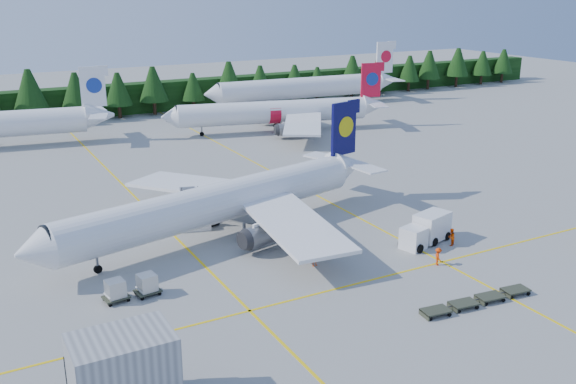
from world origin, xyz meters
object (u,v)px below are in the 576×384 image
service_truck (426,230)px  airstairs (192,221)px  airliner_red (270,113)px  airliner_navy (210,206)px

service_truck → airstairs: bearing=125.7°
service_truck → airliner_red: bearing=63.9°
airliner_navy → airliner_red: 51.02m
airstairs → service_truck: (19.17, -15.31, 0.69)m
airliner_navy → airliner_red: size_ratio=1.02×
airliner_navy → airliner_red: (28.33, 42.43, -0.09)m
airliner_navy → airstairs: (-0.68, 3.84, -2.81)m
airliner_navy → service_truck: (18.49, -11.47, -2.13)m
airliner_navy → airstairs: bearing=86.6°
airstairs → service_truck: 24.54m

